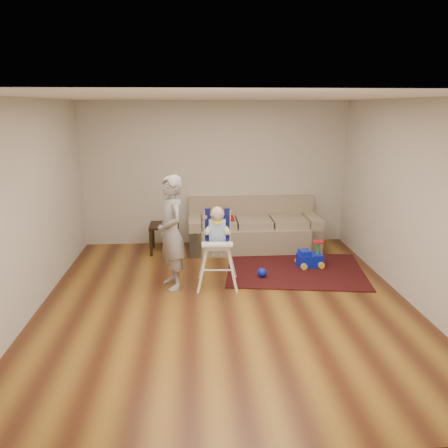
{
  "coord_description": "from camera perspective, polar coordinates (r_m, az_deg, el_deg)",
  "views": [
    {
      "loc": [
        -0.42,
        -5.47,
        2.59
      ],
      "look_at": [
        0.0,
        0.4,
        1.0
      ],
      "focal_mm": 35.0,
      "sensor_mm": 36.0,
      "label": 1
    }
  ],
  "objects": [
    {
      "name": "high_chair",
      "position": [
        6.39,
        -0.87,
        -3.17
      ],
      "size": [
        0.59,
        0.59,
        1.22
      ],
      "rotation": [
        0.0,
        0.0,
        -0.06
      ],
      "color": "white",
      "rests_on": "ground"
    },
    {
      "name": "area_rug",
      "position": [
        7.26,
        9.25,
        -5.91
      ],
      "size": [
        2.39,
        1.93,
        0.02
      ],
      "primitive_type": "cube",
      "rotation": [
        0.0,
        0.0,
        -0.14
      ],
      "color": "black",
      "rests_on": "ground"
    },
    {
      "name": "adult",
      "position": [
        6.32,
        -6.88,
        -1.15
      ],
      "size": [
        0.59,
        0.71,
        1.66
      ],
      "primitive_type": "imported",
      "rotation": [
        0.0,
        0.0,
        -1.21
      ],
      "color": "gray",
      "rests_on": "ground"
    },
    {
      "name": "toy_ball",
      "position": [
        6.86,
        5.01,
        -6.32
      ],
      "size": [
        0.15,
        0.15,
        0.15
      ],
      "primitive_type": "sphere",
      "color": "#0C1ED6",
      "rests_on": "area_rug"
    },
    {
      "name": "sofa",
      "position": [
        8.13,
        3.85,
        -0.07
      ],
      "size": [
        2.4,
        0.99,
        0.92
      ],
      "rotation": [
        0.0,
        0.0,
        0.0
      ],
      "color": "gray",
      "rests_on": "ground"
    },
    {
      "name": "ride_on_toy",
      "position": [
        7.36,
        11.18,
        -3.83
      ],
      "size": [
        0.43,
        0.33,
        0.44
      ],
      "primitive_type": null,
      "rotation": [
        0.0,
        0.0,
        0.12
      ],
      "color": "#0C1ED6",
      "rests_on": "area_rug"
    },
    {
      "name": "room_envelope",
      "position": [
        6.05,
        -0.08,
        8.34
      ],
      "size": [
        5.04,
        5.52,
        2.72
      ],
      "color": "beige",
      "rests_on": "ground"
    },
    {
      "name": "side_table",
      "position": [
        8.05,
        -7.75,
        -1.82
      ],
      "size": [
        0.52,
        0.52,
        0.52
      ],
      "primitive_type": null,
      "color": "black",
      "rests_on": "ground"
    },
    {
      "name": "ground",
      "position": [
        6.07,
        0.27,
        -10.15
      ],
      "size": [
        5.5,
        5.5,
        0.0
      ],
      "primitive_type": "plane",
      "color": "#492312",
      "rests_on": "ground"
    }
  ]
}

